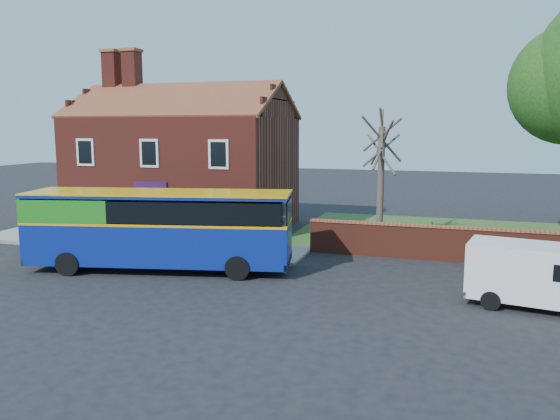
% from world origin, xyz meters
% --- Properties ---
extents(ground, '(120.00, 120.00, 0.00)m').
position_xyz_m(ground, '(0.00, 0.00, 0.00)').
color(ground, black).
rests_on(ground, ground).
extents(pavement, '(18.00, 3.50, 0.12)m').
position_xyz_m(pavement, '(-7.00, 5.75, 0.06)').
color(pavement, gray).
rests_on(pavement, ground).
extents(kerb, '(18.00, 0.15, 0.14)m').
position_xyz_m(kerb, '(-7.00, 4.00, 0.07)').
color(kerb, slate).
rests_on(kerb, ground).
extents(grass_strip, '(26.00, 12.00, 0.04)m').
position_xyz_m(grass_strip, '(13.00, 13.00, 0.02)').
color(grass_strip, '#426B28').
rests_on(grass_strip, ground).
extents(shop_building, '(12.30, 8.13, 10.50)m').
position_xyz_m(shop_building, '(-7.02, 11.50, 3.41)').
color(shop_building, maroon).
rests_on(shop_building, ground).
extents(bus, '(11.23, 4.99, 3.32)m').
position_xyz_m(bus, '(-3.52, 1.71, 1.88)').
color(bus, navy).
rests_on(bus, ground).
extents(van_near, '(5.10, 2.75, 2.12)m').
position_xyz_m(van_near, '(11.47, 1.09, 1.19)').
color(van_near, white).
rests_on(van_near, ground).
extents(bare_tree, '(2.46, 2.93, 6.55)m').
position_xyz_m(bare_tree, '(4.91, 9.87, 3.36)').
color(bare_tree, '#4C4238').
rests_on(bare_tree, ground).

